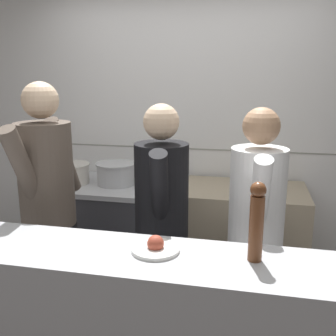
% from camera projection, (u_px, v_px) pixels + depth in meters
% --- Properties ---
extents(wall_back_tiled, '(8.00, 0.06, 2.60)m').
position_uv_depth(wall_back_tiled, '(188.00, 131.00, 3.51)').
color(wall_back_tiled, white).
rests_on(wall_back_tiled, ground_plane).
extents(oven_range, '(1.10, 0.71, 0.89)m').
position_uv_depth(oven_range, '(116.00, 232.00, 3.44)').
color(oven_range, '#38383D').
rests_on(oven_range, ground_plane).
extents(prep_counter, '(0.98, 0.65, 0.92)m').
position_uv_depth(prep_counter, '(242.00, 243.00, 3.22)').
color(prep_counter, gray).
rests_on(prep_counter, ground_plane).
extents(stock_pot, '(0.31, 0.31, 0.17)m').
position_uv_depth(stock_pot, '(71.00, 173.00, 3.34)').
color(stock_pot, beige).
rests_on(stock_pot, oven_range).
extents(sauce_pot, '(0.33, 0.33, 0.18)m').
position_uv_depth(sauce_pot, '(116.00, 173.00, 3.30)').
color(sauce_pot, '#B7BABF').
rests_on(sauce_pot, oven_range).
extents(braising_pot, '(0.27, 0.27, 0.17)m').
position_uv_depth(braising_pot, '(157.00, 174.00, 3.29)').
color(braising_pot, beige).
rests_on(braising_pot, oven_range).
extents(mixing_bowl_steel, '(0.22, 0.22, 0.07)m').
position_uv_depth(mixing_bowl_steel, '(251.00, 183.00, 3.15)').
color(mixing_bowl_steel, '#B7BABF').
rests_on(mixing_bowl_steel, prep_counter).
extents(plated_dish_appetiser, '(0.23, 0.23, 0.08)m').
position_uv_depth(plated_dish_appetiser, '(156.00, 247.00, 1.84)').
color(plated_dish_appetiser, white).
rests_on(plated_dish_appetiser, pass_counter).
extents(pepper_mill, '(0.07, 0.07, 0.36)m').
position_uv_depth(pepper_mill, '(257.00, 220.00, 1.71)').
color(pepper_mill, brown).
rests_on(pepper_mill, pass_counter).
extents(chef_head_cook, '(0.39, 0.77, 1.76)m').
position_uv_depth(chef_head_cook, '(48.00, 201.00, 2.61)').
color(chef_head_cook, black).
rests_on(chef_head_cook, ground_plane).
extents(chef_sous, '(0.39, 0.72, 1.64)m').
position_uv_depth(chef_sous, '(162.00, 220.00, 2.46)').
color(chef_sous, black).
rests_on(chef_sous, ground_plane).
extents(chef_line, '(0.35, 0.71, 1.62)m').
position_uv_depth(chef_line, '(256.00, 227.00, 2.37)').
color(chef_line, black).
rests_on(chef_line, ground_plane).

